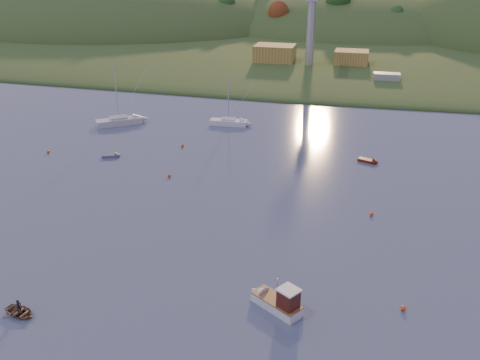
% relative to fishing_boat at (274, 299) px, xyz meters
% --- Properties ---
extents(far_shore, '(620.00, 220.00, 1.50)m').
position_rel_fishing_boat_xyz_m(far_shore, '(-11.28, 212.92, -0.88)').
color(far_shore, '#2F4A1D').
rests_on(far_shore, ground).
extents(shore_slope, '(640.00, 150.00, 7.00)m').
position_rel_fishing_boat_xyz_m(shore_slope, '(-11.28, 147.92, -0.88)').
color(shore_slope, '#2F4A1D').
rests_on(shore_slope, ground).
extents(hill_left_far, '(120.00, 100.00, 32.00)m').
position_rel_fishing_boat_xyz_m(hill_left_far, '(-171.28, 197.92, -0.88)').
color(hill_left_far, '#2F4A1D').
rests_on(hill_left_far, ground).
extents(hill_left, '(170.00, 140.00, 44.00)m').
position_rel_fishing_boat_xyz_m(hill_left, '(-101.28, 182.92, -0.88)').
color(hill_left, '#2F4A1D').
rests_on(hill_left, ground).
extents(hill_center, '(140.00, 120.00, 36.00)m').
position_rel_fishing_boat_xyz_m(hill_center, '(-1.28, 192.92, -0.88)').
color(hill_center, '#2F4A1D').
rests_on(hill_center, ground).
extents(hillside_trees, '(280.00, 50.00, 32.00)m').
position_rel_fishing_boat_xyz_m(hillside_trees, '(-11.28, 167.92, -0.88)').
color(hillside_trees, '#1E4F1C').
rests_on(hillside_trees, ground).
extents(wharf, '(42.00, 16.00, 2.40)m').
position_rel_fishing_boat_xyz_m(wharf, '(-6.28, 104.92, 0.32)').
color(wharf, slate).
rests_on(wharf, ground).
extents(shed_west, '(11.00, 8.00, 4.80)m').
position_rel_fishing_boat_xyz_m(shed_west, '(-19.28, 105.92, 3.92)').
color(shed_west, olive).
rests_on(shed_west, wharf).
extents(shed_east, '(9.00, 7.00, 4.00)m').
position_rel_fishing_boat_xyz_m(shed_east, '(1.72, 106.92, 3.52)').
color(shed_east, olive).
rests_on(shed_east, wharf).
extents(dock_crane, '(3.20, 28.00, 20.30)m').
position_rel_fishing_boat_xyz_m(dock_crane, '(-9.28, 101.31, 16.30)').
color(dock_crane, '#B7B7BC').
rests_on(dock_crane, wharf).
extents(fishing_boat, '(6.26, 5.02, 3.97)m').
position_rel_fishing_boat_xyz_m(fishing_boat, '(0.00, 0.00, 0.00)').
color(fishing_boat, silver).
rests_on(fishing_boat, ground).
extents(sailboat_near, '(8.61, 7.29, 12.14)m').
position_rel_fishing_boat_xyz_m(sailboat_near, '(-40.19, 49.98, -0.10)').
color(sailboat_near, silver).
rests_on(sailboat_near, ground).
extents(sailboat_far, '(7.39, 2.47, 10.14)m').
position_rel_fishing_boat_xyz_m(sailboat_far, '(-19.14, 54.90, -0.20)').
color(sailboat_far, silver).
rests_on(sailboat_far, ground).
extents(canoe, '(3.82, 3.13, 0.69)m').
position_rel_fishing_boat_xyz_m(canoe, '(-23.31, -7.08, -0.53)').
color(canoe, '#88684B').
rests_on(canoe, ground).
extents(paddler, '(0.48, 0.61, 1.48)m').
position_rel_fishing_boat_xyz_m(paddler, '(-23.31, -7.08, -0.14)').
color(paddler, black).
rests_on(paddler, ground).
extents(red_tender, '(3.62, 2.28, 1.17)m').
position_rel_fishing_boat_xyz_m(red_tender, '(8.57, 41.01, -0.63)').
color(red_tender, '#53180B').
rests_on(red_tender, ground).
extents(grey_dinghy, '(3.26, 2.20, 1.14)m').
position_rel_fishing_boat_xyz_m(grey_dinghy, '(-33.31, 33.48, -0.64)').
color(grey_dinghy, '#505B69').
rests_on(grey_dinghy, ground).
extents(work_vessel, '(14.97, 5.71, 3.81)m').
position_rel_fishing_boat_xyz_m(work_vessel, '(11.10, 92.51, 0.48)').
color(work_vessel, slate).
rests_on(work_vessel, ground).
extents(buoy_0, '(0.50, 0.50, 0.50)m').
position_rel_fishing_boat_xyz_m(buoy_0, '(12.31, 2.39, -0.63)').
color(buoy_0, '#F14A0C').
rests_on(buoy_0, ground).
extents(buoy_1, '(0.50, 0.50, 0.50)m').
position_rel_fishing_boat_xyz_m(buoy_1, '(8.97, 22.00, -0.63)').
color(buoy_1, '#F14A0C').
rests_on(buoy_1, ground).
extents(buoy_2, '(0.50, 0.50, 0.50)m').
position_rel_fishing_boat_xyz_m(buoy_2, '(-45.03, 32.53, -0.63)').
color(buoy_2, '#F14A0C').
rests_on(buoy_2, ground).
extents(buoy_3, '(0.50, 0.50, 0.50)m').
position_rel_fishing_boat_xyz_m(buoy_3, '(-23.79, 40.88, -0.63)').
color(buoy_3, '#F14A0C').
rests_on(buoy_3, ground).
extents(buoy_4, '(0.50, 0.50, 0.50)m').
position_rel_fishing_boat_xyz_m(buoy_4, '(-21.27, 27.66, -0.63)').
color(buoy_4, '#F14A0C').
rests_on(buoy_4, ground).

